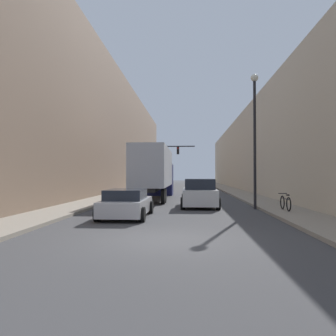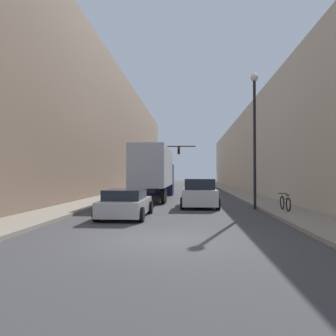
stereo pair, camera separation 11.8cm
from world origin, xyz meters
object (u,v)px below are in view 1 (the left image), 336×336
(street_lamp, at_px, (255,124))
(traffic_signal_gantry, at_px, (157,158))
(suv_car, at_px, (199,194))
(sedan_car, at_px, (127,204))
(parked_bicycle, at_px, (285,203))
(semi_truck, at_px, (155,171))

(street_lamp, bearing_deg, traffic_signal_gantry, 110.54)
(traffic_signal_gantry, bearing_deg, suv_car, -76.87)
(sedan_car, height_order, suv_car, suv_car)
(street_lamp, xyz_separation_m, parked_bicycle, (1.17, -1.89, -4.40))
(semi_truck, xyz_separation_m, sedan_car, (-0.11, -11.74, -1.64))
(semi_truck, distance_m, sedan_car, 11.86)
(sedan_car, relative_size, traffic_signal_gantry, 0.70)
(street_lamp, bearing_deg, suv_car, 160.14)
(semi_truck, relative_size, traffic_signal_gantry, 2.00)
(sedan_car, distance_m, street_lamp, 8.93)
(traffic_signal_gantry, relative_size, street_lamp, 0.79)
(street_lamp, distance_m, parked_bicycle, 4.93)
(semi_truck, height_order, street_lamp, street_lamp)
(suv_car, bearing_deg, sedan_car, -124.80)
(suv_car, relative_size, street_lamp, 0.59)
(semi_truck, height_order, traffic_signal_gantry, traffic_signal_gantry)
(traffic_signal_gantry, bearing_deg, sedan_car, -87.80)
(sedan_car, height_order, street_lamp, street_lamp)
(suv_car, bearing_deg, street_lamp, -19.86)
(traffic_signal_gantry, relative_size, parked_bicycle, 3.40)
(traffic_signal_gantry, bearing_deg, semi_truck, -85.26)
(suv_car, bearing_deg, parked_bicycle, -35.01)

